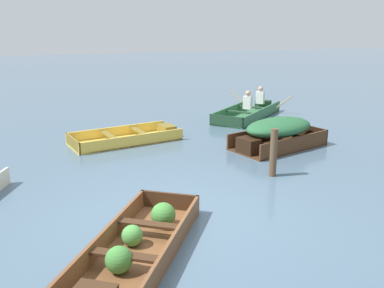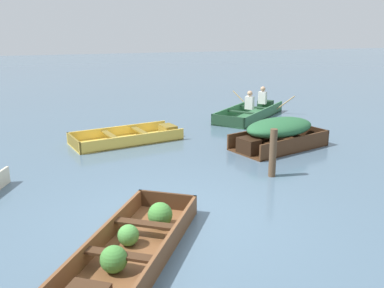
% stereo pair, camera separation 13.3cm
% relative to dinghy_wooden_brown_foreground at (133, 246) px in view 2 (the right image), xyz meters
% --- Properties ---
extents(ground_plane, '(80.00, 80.00, 0.00)m').
position_rel_dinghy_wooden_brown_foreground_xyz_m(ground_plane, '(0.81, 0.89, -0.14)').
color(ground_plane, slate).
extents(dinghy_wooden_brown_foreground, '(2.51, 3.11, 0.43)m').
position_rel_dinghy_wooden_brown_foreground_xyz_m(dinghy_wooden_brown_foreground, '(0.00, 0.00, 0.00)').
color(dinghy_wooden_brown_foreground, brown).
rests_on(dinghy_wooden_brown_foreground, ground).
extents(skiff_dark_varnish_mid_moored, '(2.71, 1.90, 0.77)m').
position_rel_dinghy_wooden_brown_foreground_xyz_m(skiff_dark_varnish_mid_moored, '(4.50, 4.13, 0.31)').
color(skiff_dark_varnish_mid_moored, '#4C2D19').
rests_on(skiff_dark_varnish_mid_moored, ground).
extents(skiff_yellow_far_moored, '(3.09, 1.79, 0.31)m').
position_rel_dinghy_wooden_brown_foreground_xyz_m(skiff_yellow_far_moored, '(1.00, 5.96, -0.04)').
color(skiff_yellow_far_moored, '#E5BC47').
rests_on(skiff_yellow_far_moored, ground).
extents(rowboat_green_with_crew, '(3.33, 3.24, 0.92)m').
position_rel_dinghy_wooden_brown_foreground_xyz_m(rowboat_green_with_crew, '(5.53, 7.87, 0.04)').
color(rowboat_green_with_crew, '#387047').
rests_on(rowboat_green_with_crew, ground).
extents(mooring_post, '(0.15, 0.15, 1.03)m').
position_rel_dinghy_wooden_brown_foreground_xyz_m(mooring_post, '(3.35, 2.27, 0.37)').
color(mooring_post, brown).
rests_on(mooring_post, ground).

